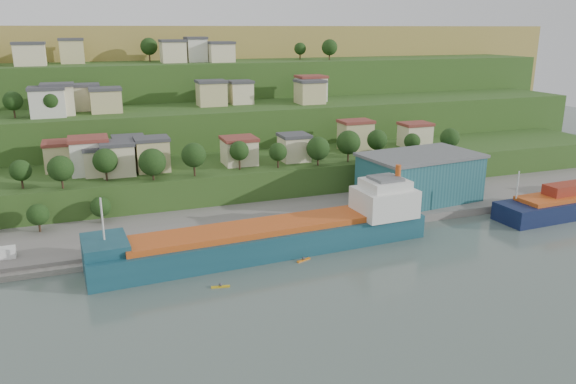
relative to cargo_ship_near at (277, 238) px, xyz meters
name	(u,v)px	position (x,y,z in m)	size (l,w,h in m)	color
ground	(292,268)	(0.01, -9.78, -3.07)	(500.00, 500.00, 0.00)	#485850
quay	(326,216)	(20.01, 18.22, -3.07)	(220.00, 26.00, 4.00)	slate
pebble_beach	(7,265)	(-54.99, 12.22, -3.07)	(40.00, 18.00, 2.40)	slate
hillside	(168,131)	(-0.02, 158.89, -2.99)	(360.00, 210.97, 96.00)	#284719
cargo_ship_near	(277,238)	(0.00, 0.00, 0.00)	(75.41, 16.05, 19.23)	#123945
warehouse	(420,177)	(47.02, 17.30, 5.36)	(32.93, 22.35, 12.80)	#1D4D57
dinghy	(88,258)	(-39.03, 6.49, -1.48)	(3.94, 1.48, 0.79)	silver
kayak_orange	(304,260)	(3.64, -6.84, -2.82)	(3.39, 1.77, 0.85)	orange
kayak_yellow	(220,286)	(-15.82, -13.22, -2.81)	(3.61, 1.23, 0.89)	gold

